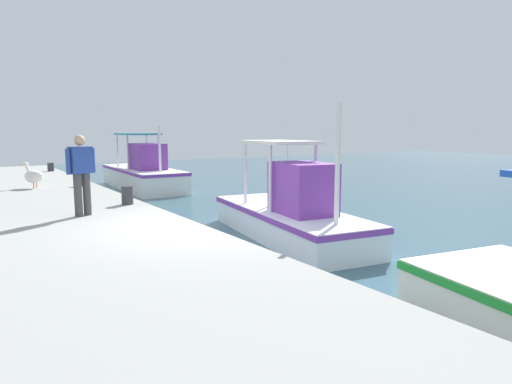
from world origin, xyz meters
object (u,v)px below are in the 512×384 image
pelican (33,176)px  mooring_bollard_second (84,180)px  fishing_boat_nearest (143,173)px  mooring_bollard_nearest (51,167)px  mooring_bollard_third (127,195)px  fisherman_standing (81,171)px  fishing_boat_second (290,213)px

pelican → mooring_bollard_second: 1.50m
mooring_bollard_second → fishing_boat_nearest: bearing=140.4°
mooring_bollard_nearest → fishing_boat_nearest: bearing=57.2°
mooring_bollard_nearest → mooring_bollard_third: (10.94, 0.00, 0.03)m
fisherman_standing → fishing_boat_nearest: bearing=153.9°
fishing_boat_second → mooring_bollard_nearest: size_ratio=14.71×
fishing_boat_nearest → mooring_bollard_third: fishing_boat_nearest is taller
fishing_boat_second → mooring_bollard_third: fishing_boat_second is taller
fishing_boat_second → mooring_bollard_third: (-2.42, -3.18, 0.41)m
fisherman_standing → mooring_bollard_third: bearing=126.9°
fishing_boat_nearest → mooring_bollard_second: 5.47m
mooring_bollard_third → mooring_bollard_second: bearing=-180.0°
mooring_bollard_third → mooring_bollard_nearest: bearing=180.0°
fishing_boat_second → fisherman_standing: bearing=-108.7°
fishing_boat_nearest → mooring_bollard_second: (4.21, -3.48, 0.31)m
fishing_boat_second → mooring_bollard_second: bearing=-155.3°
fishing_boat_nearest → mooring_bollard_third: 9.38m
fishing_boat_nearest → mooring_bollard_third: (8.70, -3.48, 0.32)m
mooring_bollard_third → fisherman_standing: bearing=-53.1°
fishing_boat_second → pelican: bearing=-147.0°
fishing_boat_nearest → fishing_boat_second: (11.12, -0.31, -0.08)m
mooring_bollard_third → fishing_boat_second: bearing=52.7°
mooring_bollard_nearest → pelican: bearing=-13.3°
fisherman_standing → pelican: bearing=-177.7°
fishing_boat_second → mooring_bollard_nearest: bearing=-166.6°
fishing_boat_second → fisherman_standing: fishing_boat_second is taller
mooring_bollard_nearest → mooring_bollard_second: (6.45, -0.00, 0.01)m
pelican → mooring_bollard_nearest: pelican is taller
pelican → mooring_bollard_third: (4.73, 1.47, -0.17)m
mooring_bollard_second → mooring_bollard_third: size_ratio=0.91×
fishing_boat_nearest → mooring_bollard_nearest: 4.15m
fishing_boat_second → mooring_bollard_nearest: (-13.36, -3.18, 0.38)m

